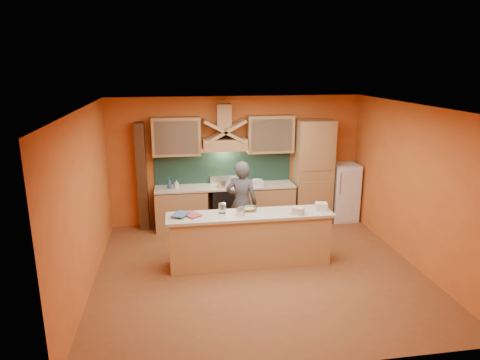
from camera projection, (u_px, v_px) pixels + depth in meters
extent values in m
cube|color=brown|center=(259.00, 270.00, 7.40)|extent=(5.50, 5.00, 0.01)
cube|color=white|center=(261.00, 107.00, 6.66)|extent=(5.50, 5.00, 0.01)
cube|color=orange|center=(237.00, 160.00, 9.41)|extent=(5.50, 0.02, 2.80)
cube|color=orange|center=(305.00, 259.00, 4.65)|extent=(5.50, 0.02, 2.80)
cube|color=orange|center=(85.00, 201.00, 6.61)|extent=(0.02, 5.00, 2.80)
cube|color=orange|center=(414.00, 186.00, 7.44)|extent=(0.02, 5.00, 2.80)
cube|color=tan|center=(182.00, 209.00, 9.19)|extent=(1.10, 0.60, 0.86)
cube|color=tan|center=(268.00, 205.00, 9.48)|extent=(1.10, 0.60, 0.86)
cube|color=beige|center=(225.00, 187.00, 9.21)|extent=(3.00, 0.62, 0.04)
cube|color=black|center=(225.00, 206.00, 9.33)|extent=(0.60, 0.58, 0.90)
cube|color=#163229|center=(223.00, 168.00, 9.39)|extent=(3.00, 0.03, 0.70)
cube|color=tan|center=(224.00, 144.00, 9.02)|extent=(0.92, 0.50, 0.24)
cube|color=tan|center=(224.00, 116.00, 8.96)|extent=(0.30, 0.30, 0.50)
cube|color=tan|center=(176.00, 136.00, 8.89)|extent=(1.00, 0.35, 0.80)
cube|color=tan|center=(270.00, 134.00, 9.19)|extent=(1.00, 0.35, 0.80)
cube|color=tan|center=(313.00, 172.00, 9.44)|extent=(0.80, 0.60, 2.30)
cube|color=white|center=(343.00, 192.00, 9.68)|extent=(0.58, 0.60, 1.30)
cube|color=#472816|center=(142.00, 177.00, 9.02)|extent=(0.20, 0.30, 2.30)
cube|color=tan|center=(250.00, 240.00, 7.55)|extent=(2.80, 0.55, 0.88)
cube|color=beige|center=(250.00, 215.00, 7.42)|extent=(2.90, 0.62, 0.05)
imported|color=#4C4C51|center=(242.00, 203.00, 8.30)|extent=(0.70, 0.55, 1.68)
cylinder|color=silver|center=(223.00, 184.00, 9.11)|extent=(0.29, 0.29, 0.17)
cylinder|color=silver|center=(235.00, 182.00, 9.35)|extent=(0.26, 0.26, 0.13)
imported|color=silver|center=(176.00, 184.00, 9.02)|extent=(0.10, 0.10, 0.17)
imported|color=#2E4A7F|center=(169.00, 183.00, 8.97)|extent=(0.12, 0.12, 0.24)
imported|color=silver|center=(257.00, 181.00, 9.41)|extent=(0.30, 0.30, 0.07)
cube|color=silver|center=(257.00, 183.00, 9.23)|extent=(0.27, 0.21, 0.09)
imported|color=#AA453C|center=(187.00, 216.00, 7.23)|extent=(0.36, 0.38, 0.03)
imported|color=#3E5D8A|center=(174.00, 214.00, 7.31)|extent=(0.35, 0.39, 0.02)
cylinder|color=white|center=(222.00, 208.00, 7.43)|extent=(0.14, 0.14, 0.17)
cylinder|color=white|center=(242.00, 211.00, 7.34)|extent=(0.12, 0.12, 0.14)
cube|color=white|center=(240.00, 213.00, 7.33)|extent=(0.14, 0.14, 0.09)
imported|color=silver|center=(250.00, 209.00, 7.56)|extent=(0.27, 0.27, 0.06)
cube|color=beige|center=(297.00, 213.00, 7.44)|extent=(0.32, 0.27, 0.02)
cube|color=beige|center=(321.00, 206.00, 7.59)|extent=(0.23, 0.19, 0.13)
cube|color=beige|center=(298.00, 211.00, 7.38)|extent=(0.25, 0.24, 0.12)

